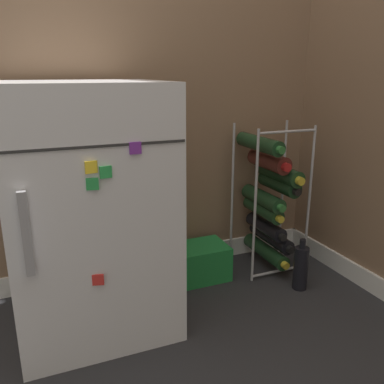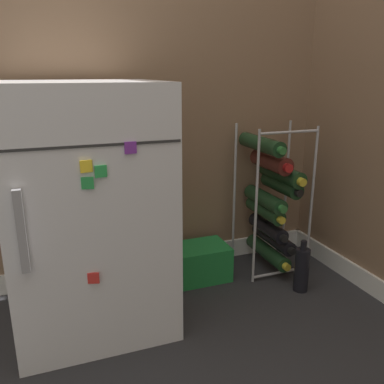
{
  "view_description": "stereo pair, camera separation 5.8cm",
  "coord_description": "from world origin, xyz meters",
  "px_view_note": "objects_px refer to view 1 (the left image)",
  "views": [
    {
      "loc": [
        -0.48,
        -1.22,
        0.93
      ],
      "look_at": [
        0.14,
        0.28,
        0.45
      ],
      "focal_mm": 38.0,
      "sensor_mm": 36.0,
      "label": 1
    },
    {
      "loc": [
        -0.43,
        -1.24,
        0.93
      ],
      "look_at": [
        0.14,
        0.28,
        0.45
      ],
      "focal_mm": 38.0,
      "sensor_mm": 36.0,
      "label": 2
    }
  ],
  "objects_px": {
    "mini_fridge": "(89,210)",
    "soda_box": "(200,261)",
    "wine_rack": "(269,198)",
    "loose_bottle_floor": "(301,267)"
  },
  "relations": [
    {
      "from": "mini_fridge",
      "to": "soda_box",
      "type": "bearing_deg",
      "value": 16.63
    },
    {
      "from": "wine_rack",
      "to": "loose_bottle_floor",
      "type": "relative_size",
      "value": 2.99
    },
    {
      "from": "loose_bottle_floor",
      "to": "soda_box",
      "type": "bearing_deg",
      "value": 144.65
    },
    {
      "from": "mini_fridge",
      "to": "loose_bottle_floor",
      "type": "height_order",
      "value": "mini_fridge"
    },
    {
      "from": "mini_fridge",
      "to": "loose_bottle_floor",
      "type": "xyz_separation_m",
      "value": [
        0.88,
        -0.11,
        -0.35
      ]
    },
    {
      "from": "soda_box",
      "to": "loose_bottle_floor",
      "type": "height_order",
      "value": "loose_bottle_floor"
    },
    {
      "from": "loose_bottle_floor",
      "to": "mini_fridge",
      "type": "bearing_deg",
      "value": 172.85
    },
    {
      "from": "soda_box",
      "to": "loose_bottle_floor",
      "type": "relative_size",
      "value": 1.03
    },
    {
      "from": "mini_fridge",
      "to": "wine_rack",
      "type": "relative_size",
      "value": 1.28
    },
    {
      "from": "soda_box",
      "to": "loose_bottle_floor",
      "type": "bearing_deg",
      "value": -35.35
    }
  ]
}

